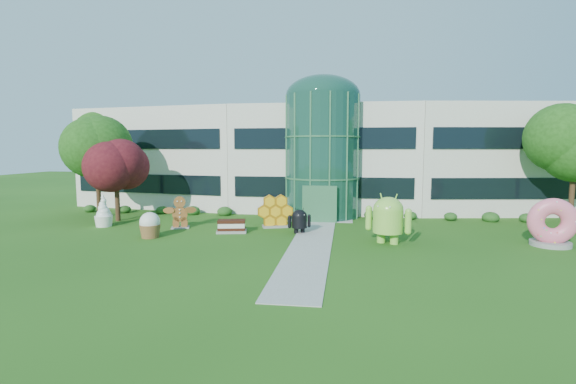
% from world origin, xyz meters
% --- Properties ---
extents(ground, '(140.00, 140.00, 0.00)m').
position_xyz_m(ground, '(0.00, 0.00, 0.00)').
color(ground, '#215114').
rests_on(ground, ground).
extents(building, '(46.00, 15.00, 9.30)m').
position_xyz_m(building, '(0.00, 18.00, 4.65)').
color(building, beige).
rests_on(building, ground).
extents(atrium, '(6.00, 6.00, 9.80)m').
position_xyz_m(atrium, '(0.00, 12.00, 4.90)').
color(atrium, '#194738').
rests_on(atrium, ground).
extents(walkway, '(2.40, 20.00, 0.04)m').
position_xyz_m(walkway, '(0.00, 2.00, 0.02)').
color(walkway, '#9E9E93').
rests_on(walkway, ground).
extents(tree_red, '(4.00, 4.00, 6.00)m').
position_xyz_m(tree_red, '(-15.50, 7.50, 3.00)').
color(tree_red, '#3F0C14').
rests_on(tree_red, ground).
extents(trees_backdrop, '(52.00, 8.00, 8.40)m').
position_xyz_m(trees_backdrop, '(0.00, 13.00, 4.20)').
color(trees_backdrop, '#1B4210').
rests_on(trees_backdrop, ground).
extents(android_green, '(3.38, 2.87, 3.25)m').
position_xyz_m(android_green, '(4.45, 2.58, 1.62)').
color(android_green, '#87CF42').
rests_on(android_green, ground).
extents(android_black, '(1.92, 1.62, 1.85)m').
position_xyz_m(android_black, '(-1.05, 4.76, 0.92)').
color(android_black, black).
rests_on(android_black, ground).
extents(donut, '(2.86, 1.67, 2.81)m').
position_xyz_m(donut, '(13.68, 3.23, 1.40)').
color(donut, '#EC5976').
rests_on(donut, ground).
extents(gingerbread, '(2.64, 1.67, 2.28)m').
position_xyz_m(gingerbread, '(-9.55, 5.33, 1.14)').
color(gingerbread, brown).
rests_on(gingerbread, ground).
extents(ice_cream_sandwich, '(2.12, 1.35, 0.88)m').
position_xyz_m(ice_cream_sandwich, '(-5.53, 4.29, 0.44)').
color(ice_cream_sandwich, black).
rests_on(ice_cream_sandwich, ground).
extents(honeycomb, '(2.85, 1.76, 2.11)m').
position_xyz_m(honeycomb, '(-2.98, 6.59, 1.05)').
color(honeycomb, yellow).
rests_on(honeycomb, ground).
extents(froyo, '(1.46, 1.46, 2.32)m').
position_xyz_m(froyo, '(-15.24, 5.19, 1.16)').
color(froyo, white).
rests_on(froyo, ground).
extents(cupcake, '(1.37, 1.37, 1.62)m').
position_xyz_m(cupcake, '(-10.19, 2.09, 0.81)').
color(cupcake, white).
rests_on(cupcake, ground).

